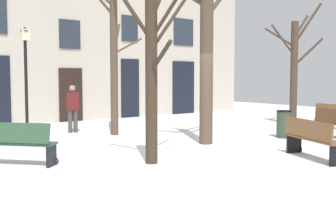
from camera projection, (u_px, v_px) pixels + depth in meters
name	position (u px, v px, depth m)	size (l,w,h in m)	color
ground_plane	(209.00, 152.00, 9.83)	(31.14, 31.14, 0.00)	white
building_facade	(69.00, 33.00, 16.55)	(19.46, 0.60, 7.31)	#BCB29E
tree_left_of_center	(113.00, 52.00, 12.57)	(2.33, 1.86, 5.21)	#4C3D2D
tree_right_of_center	(153.00, 69.00, 8.38)	(1.90, 1.62, 4.31)	#382B1E
tree_near_facade	(207.00, 41.00, 10.84)	(2.36, 1.15, 5.94)	#4C3D2D
tree_foreground	(295.00, 67.00, 15.20)	(2.14, 1.89, 4.71)	#423326
streetlamp	(26.00, 69.00, 12.62)	(0.30, 0.30, 3.45)	black
litter_bin	(284.00, 124.00, 12.09)	(0.48, 0.48, 0.84)	#2D3D2D
bench_facing_shops	(336.00, 116.00, 14.18)	(0.62, 1.58, 0.90)	brown
bench_near_center_tree	(312.00, 138.00, 8.91)	(1.00, 1.74, 0.91)	brown
bench_far_corner	(11.00, 142.00, 8.27)	(1.61, 1.66, 0.93)	#2D4C33
person_near_bench	(73.00, 107.00, 13.20)	(0.41, 0.27, 1.59)	#403D3A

